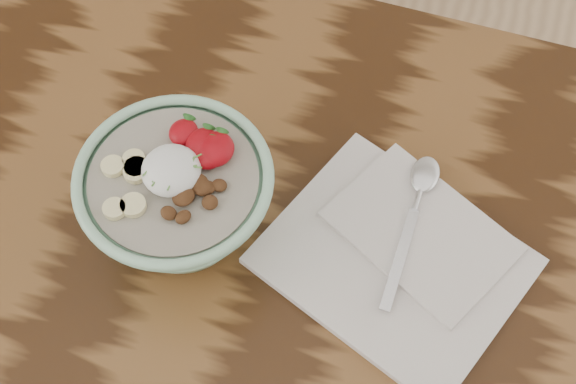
% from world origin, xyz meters
% --- Properties ---
extents(table, '(1.60, 0.90, 0.75)m').
position_xyz_m(table, '(0.00, 0.00, 0.66)').
color(table, '#341D0D').
rests_on(table, ground).
extents(breakfast_bowl, '(0.19, 0.19, 0.13)m').
position_xyz_m(breakfast_bowl, '(-0.13, 0.07, 0.82)').
color(breakfast_bowl, '#A0D7B2').
rests_on(breakfast_bowl, table).
extents(napkin, '(0.31, 0.28, 0.02)m').
position_xyz_m(napkin, '(0.10, 0.11, 0.76)').
color(napkin, silver).
rests_on(napkin, table).
extents(spoon, '(0.03, 0.19, 0.01)m').
position_xyz_m(spoon, '(0.10, 0.18, 0.77)').
color(spoon, silver).
rests_on(spoon, napkin).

